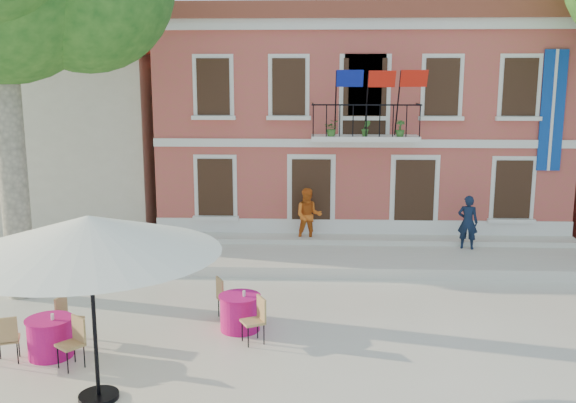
{
  "coord_description": "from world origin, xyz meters",
  "views": [
    {
      "loc": [
        0.52,
        -13.7,
        5.34
      ],
      "look_at": [
        -0.22,
        3.5,
        1.95
      ],
      "focal_mm": 40.0,
      "sensor_mm": 36.0,
      "label": 1
    }
  ],
  "objects_px": {
    "patio_umbrella": "(89,235)",
    "pedestrian_navy": "(468,222)",
    "cafe_table_1": "(240,311)",
    "cafe_table_0": "(50,335)",
    "pedestrian_orange": "(308,216)"
  },
  "relations": [
    {
      "from": "patio_umbrella",
      "to": "pedestrian_orange",
      "type": "xyz_separation_m",
      "value": [
        3.41,
        9.26,
        -1.69
      ]
    },
    {
      "from": "patio_umbrella",
      "to": "cafe_table_1",
      "type": "bearing_deg",
      "value": 56.41
    },
    {
      "from": "patio_umbrella",
      "to": "pedestrian_navy",
      "type": "xyz_separation_m",
      "value": [
        8.11,
        8.79,
        -1.74
      ]
    },
    {
      "from": "patio_umbrella",
      "to": "pedestrian_orange",
      "type": "height_order",
      "value": "patio_umbrella"
    },
    {
      "from": "pedestrian_navy",
      "to": "cafe_table_0",
      "type": "xyz_separation_m",
      "value": [
        -9.58,
        -7.2,
        -0.67
      ]
    },
    {
      "from": "cafe_table_0",
      "to": "cafe_table_1",
      "type": "xyz_separation_m",
      "value": [
        3.5,
        1.47,
        -0.01
      ]
    },
    {
      "from": "pedestrian_orange",
      "to": "cafe_table_1",
      "type": "height_order",
      "value": "pedestrian_orange"
    },
    {
      "from": "patio_umbrella",
      "to": "pedestrian_navy",
      "type": "relative_size",
      "value": 2.65
    },
    {
      "from": "patio_umbrella",
      "to": "pedestrian_orange",
      "type": "bearing_deg",
      "value": 69.75
    },
    {
      "from": "pedestrian_navy",
      "to": "patio_umbrella",
      "type": "bearing_deg",
      "value": 65.51
    },
    {
      "from": "cafe_table_0",
      "to": "cafe_table_1",
      "type": "distance_m",
      "value": 3.8
    },
    {
      "from": "patio_umbrella",
      "to": "cafe_table_0",
      "type": "height_order",
      "value": "patio_umbrella"
    },
    {
      "from": "pedestrian_navy",
      "to": "cafe_table_0",
      "type": "relative_size",
      "value": 0.87
    },
    {
      "from": "pedestrian_orange",
      "to": "cafe_table_1",
      "type": "relative_size",
      "value": 0.89
    },
    {
      "from": "cafe_table_0",
      "to": "patio_umbrella",
      "type": "bearing_deg",
      "value": -47.3
    }
  ]
}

